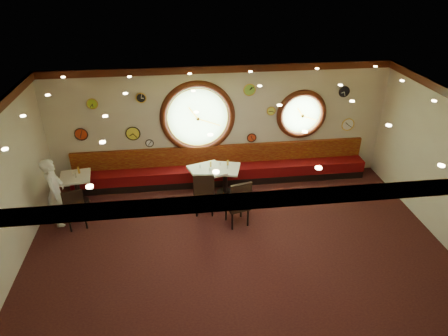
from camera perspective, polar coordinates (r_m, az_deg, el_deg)
floor at (r=8.94m, az=1.83°, el=-10.87°), size 9.00×6.00×0.00m
ceiling at (r=7.33m, az=2.22°, el=8.79°), size 9.00×6.00×0.02m
wall_back at (r=10.68m, az=-0.51°, el=6.16°), size 9.00×0.02×3.20m
wall_front at (r=5.70m, az=6.93°, el=-17.48°), size 9.00×0.02×3.20m
wall_left at (r=8.62m, az=-29.11°, el=-3.68°), size 0.02×6.00×3.20m
wall_right at (r=9.74m, az=29.16°, el=-0.07°), size 0.02×6.00×3.20m
molding_back at (r=10.15m, az=-0.52°, el=13.95°), size 9.00×0.10×0.18m
molding_front at (r=4.77m, az=7.84°, el=-4.37°), size 9.00×0.10×0.18m
banquette_base at (r=11.10m, az=-0.31°, el=-1.56°), size 8.00×0.55×0.20m
banquette_seat at (r=10.98m, az=-0.32°, el=-0.43°), size 8.00×0.55×0.30m
banquette_back at (r=10.98m, az=-0.46°, el=1.95°), size 8.00×0.10×0.55m
porthole_left_glass at (r=10.54m, az=-3.79°, el=7.24°), size 1.66×0.02×1.66m
porthole_left_frame at (r=10.52m, az=-3.78°, el=7.21°), size 1.98×0.18×1.98m
porthole_left_ring at (r=10.49m, az=-3.77°, el=7.15°), size 1.61×0.03×1.61m
porthole_right_glass at (r=11.06m, az=10.98°, el=7.55°), size 1.10×0.02×1.10m
porthole_right_frame at (r=11.04m, az=11.00°, el=7.52°), size 1.38×0.18×1.38m
porthole_right_ring at (r=11.02m, az=11.05°, el=7.46°), size 1.09×0.03×1.09m
wall_clock_0 at (r=11.63m, az=17.26°, el=5.97°), size 0.34×0.03×0.34m
wall_clock_1 at (r=10.75m, az=6.74°, el=8.11°), size 0.22×0.03×0.22m
wall_clock_2 at (r=10.43m, az=3.66°, el=11.09°), size 0.30×0.03×0.30m
wall_clock_3 at (r=10.77m, az=-10.59°, el=3.53°), size 0.20×0.03×0.20m
wall_clock_4 at (r=10.52m, az=-18.30°, el=8.71°), size 0.26×0.03×0.26m
wall_clock_5 at (r=10.69m, az=-12.87°, el=4.84°), size 0.36×0.03×0.36m
wall_clock_6 at (r=10.93m, az=3.96°, el=4.35°), size 0.24×0.03×0.24m
wall_clock_7 at (r=10.32m, az=-11.77°, el=9.78°), size 0.24×0.03×0.24m
wall_clock_8 at (r=10.88m, az=-19.73°, el=4.57°), size 0.32×0.03×0.32m
wall_clock_9 at (r=11.22m, az=16.77°, el=10.42°), size 0.28×0.03×0.28m
table_a at (r=10.66m, az=-20.26°, el=-2.45°), size 0.81×0.81×0.79m
table_b at (r=10.13m, az=-2.46°, el=-1.82°), size 1.01×1.01×0.88m
table_c at (r=10.37m, az=0.16°, el=-1.39°), size 0.88×0.88×0.78m
chair_a at (r=9.66m, az=-20.56°, el=-5.15°), size 0.54×0.54×0.66m
chair_b at (r=9.50m, az=-2.86°, el=-3.29°), size 0.54×0.54×0.72m
chair_c at (r=9.10m, az=2.16°, el=-4.74°), size 0.61×0.61×0.74m
condiment_a_salt at (r=10.50m, az=-20.74°, el=-0.87°), size 0.03×0.03×0.09m
condiment_b_salt at (r=10.01m, az=-3.45°, el=0.21°), size 0.03×0.03×0.09m
condiment_c_salt at (r=10.27m, az=-0.56°, el=0.48°), size 0.04×0.04×0.10m
condiment_a_pepper at (r=10.42m, az=-20.47°, el=-1.01°), size 0.04×0.04×0.11m
condiment_b_pepper at (r=9.86m, az=-2.06°, el=-0.19°), size 0.04×0.04×0.10m
condiment_c_pepper at (r=10.17m, az=0.50°, el=0.16°), size 0.03×0.03×0.10m
condiment_a_bottle at (r=10.57m, az=-20.05°, el=-0.28°), size 0.05×0.05×0.17m
condiment_b_bottle at (r=10.05m, az=-1.91°, el=0.55°), size 0.05×0.05×0.15m
condiment_c_bottle at (r=10.32m, az=0.54°, el=0.82°), size 0.05×0.05×0.17m
waiter at (r=9.90m, az=-22.96°, el=-3.17°), size 0.45×0.64×1.68m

